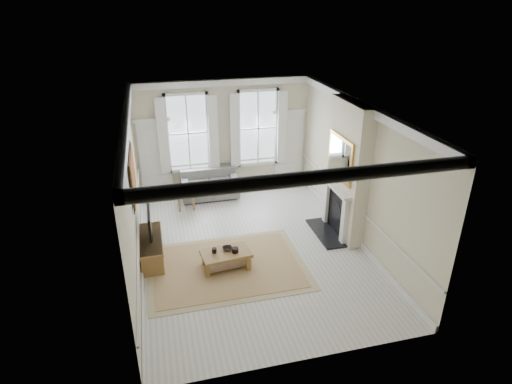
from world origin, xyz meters
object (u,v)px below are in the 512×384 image
object	(u,v)px
sofa	(210,186)
side_table	(185,193)
coffee_table	(226,255)
tv_stand	(152,248)

from	to	relation	value
sofa	side_table	xyz separation A→B (m)	(-0.77, -0.57, 0.12)
coffee_table	tv_stand	bearing A→B (deg)	147.33
sofa	tv_stand	bearing A→B (deg)	-121.04
coffee_table	tv_stand	world-z (taller)	tv_stand
coffee_table	tv_stand	size ratio (longest dim) A/B	0.76
sofa	coffee_table	size ratio (longest dim) A/B	1.46
coffee_table	tv_stand	distance (m)	1.78
sofa	coffee_table	bearing A→B (deg)	-92.97
sofa	coffee_table	distance (m)	3.76
side_table	coffee_table	size ratio (longest dim) A/B	0.51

